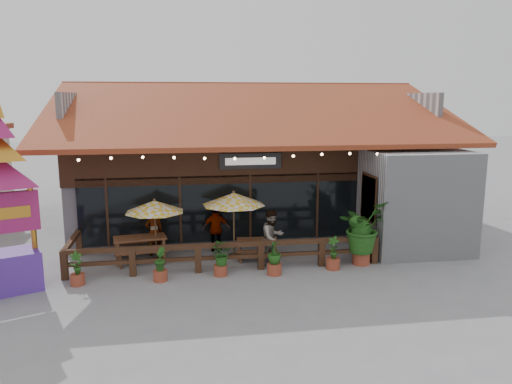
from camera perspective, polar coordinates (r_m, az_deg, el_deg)
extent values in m
plane|color=gray|center=(16.72, 1.99, -8.13)|extent=(100.00, 100.00, 0.00)
cube|color=#B9BABE|center=(22.99, -1.29, 2.20)|extent=(14.00, 10.00, 4.00)
cube|color=#361E11|center=(17.66, -3.92, 3.54)|extent=(11.00, 0.16, 1.60)
cube|color=black|center=(17.93, -3.85, -1.87)|extent=(10.00, 0.12, 2.40)
cube|color=#E0B165|center=(18.13, -3.91, -1.73)|extent=(9.80, 0.05, 2.20)
cube|color=#B9BABE|center=(18.53, 17.78, -1.00)|extent=(3.50, 2.70, 3.60)
cube|color=red|center=(17.62, 12.77, -0.67)|extent=(0.06, 1.20, 1.50)
cube|color=#361E11|center=(17.62, 12.74, -0.68)|extent=(0.04, 1.34, 1.64)
cube|color=maroon|center=(19.28, 0.09, 9.23)|extent=(15.50, 7.05, 2.37)
cube|color=maroon|center=(26.22, -2.36, 9.60)|extent=(15.50, 7.05, 2.37)
cube|color=maroon|center=(22.75, -1.33, 12.27)|extent=(15.50, 0.30, 0.12)
cube|color=#B9BABE|center=(22.89, -19.15, 8.37)|extent=(0.20, 9.00, 1.80)
cube|color=#B9BABE|center=(24.68, 15.20, 8.71)|extent=(0.20, 9.00, 1.80)
cube|color=black|center=(17.66, -0.65, 3.56)|extent=(2.20, 0.10, 0.55)
cube|color=silver|center=(17.60, -0.62, 3.53)|extent=(1.80, 0.02, 0.25)
cube|color=#361E11|center=(18.00, -16.64, -2.26)|extent=(0.08, 0.08, 2.40)
cube|color=#361E11|center=(17.83, -8.65, -2.04)|extent=(0.08, 0.08, 2.40)
cube|color=#361E11|center=(18.01, -0.67, -1.79)|extent=(0.08, 0.08, 2.40)
cube|color=#361E11|center=(18.52, 7.01, -1.52)|extent=(0.08, 0.08, 2.40)
sphere|color=#FFC78C|center=(16.00, -19.62, 3.46)|extent=(0.09, 0.09, 0.09)
sphere|color=#FFC78C|center=(15.85, -16.25, 3.73)|extent=(0.09, 0.09, 0.09)
sphere|color=#FFC78C|center=(15.76, -12.82, 3.89)|extent=(0.09, 0.09, 0.09)
sphere|color=#FFC78C|center=(15.72, -9.35, 3.90)|extent=(0.09, 0.09, 0.09)
sphere|color=#FFC78C|center=(15.75, -5.88, 3.84)|extent=(0.09, 0.09, 0.09)
sphere|color=#FFC78C|center=(15.83, -2.44, 3.82)|extent=(0.09, 0.09, 0.09)
sphere|color=#FFC78C|center=(15.97, 0.96, 3.92)|extent=(0.09, 0.09, 0.09)
sphere|color=#FFC78C|center=(16.15, 4.29, 4.12)|extent=(0.09, 0.09, 0.09)
sphere|color=#FFC78C|center=(16.39, 7.53, 4.29)|extent=(0.09, 0.09, 0.09)
sphere|color=#FFC78C|center=(16.68, 10.67, 4.33)|extent=(0.09, 0.09, 0.09)
sphere|color=#FFC78C|center=(17.03, 13.69, 4.25)|extent=(0.09, 0.09, 0.09)
cube|color=#412717|center=(16.20, -21.06, -7.81)|extent=(0.20, 0.20, 0.90)
cube|color=#412717|center=(15.89, -13.93, -7.75)|extent=(0.20, 0.20, 0.90)
cube|color=#412717|center=(15.84, -6.65, -7.57)|extent=(0.20, 0.20, 0.90)
cube|color=#412717|center=(16.03, 0.57, -7.27)|extent=(0.20, 0.20, 0.90)
cube|color=#412717|center=(16.46, 7.50, -6.87)|extent=(0.20, 0.20, 0.90)
cube|color=#412717|center=(17.05, 13.35, -6.46)|extent=(0.20, 0.20, 0.90)
cube|color=#412717|center=(15.77, -3.39, -6.06)|extent=(9.80, 0.16, 0.14)
cube|color=#412717|center=(15.89, -3.37, -7.45)|extent=(9.80, 0.12, 0.12)
cube|color=#412717|center=(17.26, -20.30, -5.25)|extent=(0.16, 2.50, 0.14)
cube|color=#412717|center=(18.45, -19.54, -5.48)|extent=(0.20, 0.20, 0.90)
cylinder|color=brown|center=(17.05, -11.42, -4.46)|extent=(0.05, 0.05, 2.00)
cone|color=yellow|center=(16.85, -11.53, -1.61)|extent=(2.64, 2.64, 0.39)
sphere|color=brown|center=(16.81, -11.55, -0.88)|extent=(0.09, 0.09, 0.09)
cylinder|color=black|center=(17.33, -11.30, -7.56)|extent=(0.38, 0.38, 0.05)
cylinder|color=brown|center=(17.12, -2.54, -3.88)|extent=(0.06, 0.06, 2.17)
cone|color=yellow|center=(16.91, -2.56, -0.79)|extent=(2.73, 2.73, 0.42)
sphere|color=brown|center=(16.87, -2.57, 0.00)|extent=(0.09, 0.09, 0.09)
cylinder|color=black|center=(17.42, -2.51, -7.25)|extent=(0.42, 0.42, 0.06)
cube|color=brown|center=(17.20, -13.13, -5.12)|extent=(1.81, 1.06, 0.06)
cube|color=brown|center=(17.27, -15.55, -6.53)|extent=(0.20, 0.75, 0.79)
cube|color=brown|center=(17.38, -10.61, -6.21)|extent=(0.20, 0.75, 0.79)
cube|color=brown|center=(16.73, -12.90, -6.70)|extent=(1.73, 0.56, 0.05)
cube|color=brown|center=(17.85, -13.25, -5.61)|extent=(1.73, 0.56, 0.05)
cube|color=brown|center=(17.01, 0.11, -5.53)|extent=(1.46, 0.82, 0.05)
cube|color=brown|center=(17.10, -1.93, -6.57)|extent=(0.15, 0.61, 0.64)
cube|color=brown|center=(17.13, 2.15, -6.54)|extent=(0.15, 0.61, 0.64)
cube|color=brown|center=(16.64, 0.16, -6.84)|extent=(1.40, 0.42, 0.04)
cube|color=brown|center=(17.54, 0.07, -5.91)|extent=(1.40, 0.42, 0.04)
cube|color=#532A9B|center=(15.90, -26.15, -8.11)|extent=(1.84, 1.64, 1.13)
cube|color=#9E1D5E|center=(15.47, -26.66, -2.12)|extent=(1.65, 0.90, 1.13)
cube|color=#C58122|center=(15.35, -26.81, -2.23)|extent=(1.22, 0.56, 0.33)
cylinder|color=#C58122|center=(15.32, -24.25, -2.76)|extent=(0.15, 0.15, 1.89)
pyramid|color=#9E1D5E|center=(15.24, -27.13, 3.43)|extent=(2.98, 2.98, 0.76)
cylinder|color=brown|center=(16.92, 11.91, -7.39)|extent=(0.57, 0.57, 0.42)
imported|color=#235C1A|center=(16.62, 12.05, -3.89)|extent=(2.03, 1.98, 1.71)
sphere|color=#235C1A|center=(16.67, 12.59, -5.02)|extent=(0.57, 0.57, 0.57)
sphere|color=#235C1A|center=(16.74, 11.51, -4.24)|extent=(0.49, 0.49, 0.49)
imported|color=#361E11|center=(17.65, -11.56, -4.48)|extent=(0.70, 0.55, 1.68)
imported|color=#361E11|center=(16.33, 1.90, -5.20)|extent=(1.13, 1.07, 1.84)
imported|color=#361E11|center=(17.77, -4.56, -4.22)|extent=(1.01, 0.51, 1.66)
cylinder|color=brown|center=(15.70, -19.71, -9.40)|extent=(0.42, 0.42, 0.33)
imported|color=#235C1A|center=(15.54, -19.83, -7.63)|extent=(0.43, 0.38, 0.69)
cylinder|color=brown|center=(15.39, -10.87, -9.35)|extent=(0.42, 0.42, 0.34)
imported|color=#235C1A|center=(15.22, -10.94, -7.52)|extent=(0.33, 0.40, 0.70)
cylinder|color=brown|center=(15.59, -4.08, -8.91)|extent=(0.42, 0.42, 0.34)
imported|color=#235C1A|center=(15.43, -4.11, -7.11)|extent=(0.82, 0.80, 0.69)
cylinder|color=brown|center=(15.63, 2.11, -8.79)|extent=(0.45, 0.45, 0.36)
imported|color=#235C1A|center=(15.46, 2.12, -6.87)|extent=(0.58, 0.58, 0.74)
cylinder|color=brown|center=(16.29, 8.78, -8.11)|extent=(0.44, 0.44, 0.35)
imported|color=#235C1A|center=(16.13, 8.84, -6.29)|extent=(0.45, 0.46, 0.73)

